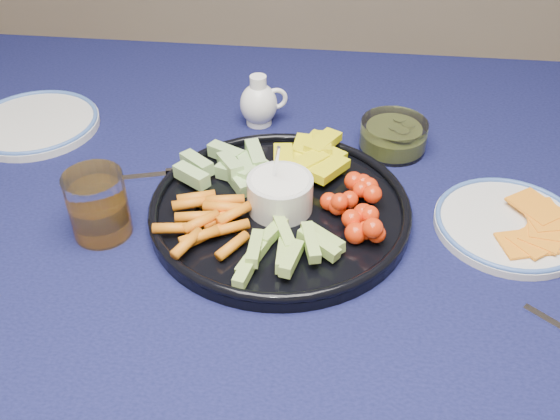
# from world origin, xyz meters

# --- Properties ---
(dining_table) EXTENTS (1.67, 1.07, 0.75)m
(dining_table) POSITION_xyz_m (0.00, 0.00, 0.66)
(dining_table) COLOR #4D2C19
(dining_table) RESTS_ON ground
(crudite_platter) EXTENTS (0.35, 0.35, 0.11)m
(crudite_platter) POSITION_xyz_m (-0.09, -0.00, 0.77)
(crudite_platter) COLOR black
(crudite_platter) RESTS_ON dining_table
(creamer_pitcher) EXTENTS (0.08, 0.06, 0.09)m
(creamer_pitcher) POSITION_xyz_m (-0.15, 0.24, 0.78)
(creamer_pitcher) COLOR white
(creamer_pitcher) RESTS_ON dining_table
(pickle_bowl) EXTENTS (0.10, 0.10, 0.05)m
(pickle_bowl) POSITION_xyz_m (0.07, 0.18, 0.77)
(pickle_bowl) COLOR silver
(pickle_bowl) RESTS_ON dining_table
(cheese_plate) EXTENTS (0.20, 0.20, 0.02)m
(cheese_plate) POSITION_xyz_m (0.22, 0.00, 0.76)
(cheese_plate) COLOR silver
(cheese_plate) RESTS_ON dining_table
(juice_tumbler) EXTENTS (0.08, 0.08, 0.09)m
(juice_tumbler) POSITION_xyz_m (-0.32, -0.06, 0.79)
(juice_tumbler) COLOR silver
(juice_tumbler) RESTS_ON dining_table
(fork_left) EXTENTS (0.19, 0.07, 0.00)m
(fork_left) POSITION_xyz_m (-0.30, 0.06, 0.75)
(fork_left) COLOR silver
(fork_left) RESTS_ON dining_table
(side_plate_extra) EXTENTS (0.21, 0.21, 0.02)m
(side_plate_extra) POSITION_xyz_m (-0.52, 0.18, 0.75)
(side_plate_extra) COLOR silver
(side_plate_extra) RESTS_ON dining_table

